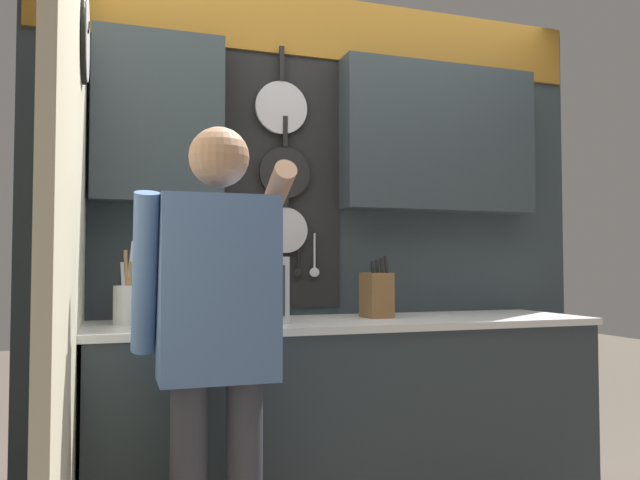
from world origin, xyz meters
The scene contains 7 objects.
base_cabinet_counter centered at (0.00, 0.00, 0.47)m, with size 2.20×0.61×0.94m.
back_wall_unit centered at (0.03, 0.27, 1.51)m, with size 2.77×0.20×2.49m.
side_wall centered at (-1.12, -0.41, 1.26)m, with size 0.07×1.60×2.49m.
microwave centered at (-0.57, 0.05, 1.08)m, with size 0.51×0.38×0.27m.
knife_block centered at (0.15, 0.05, 1.04)m, with size 0.11×0.15×0.28m.
utensil_crock centered at (-0.93, 0.05, 1.03)m, with size 0.11×0.11×0.34m.
person centered at (-0.66, -0.50, 0.97)m, with size 0.54×0.60×1.63m.
Camera 1 is at (-0.99, -2.56, 1.17)m, focal length 35.00 mm.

